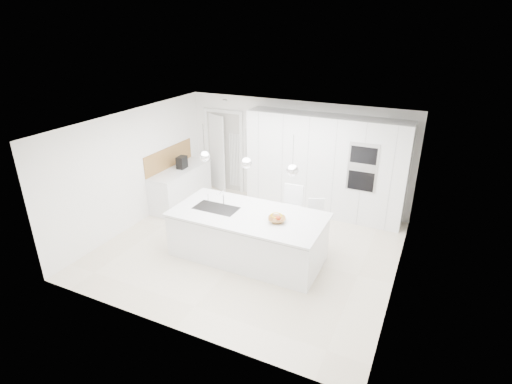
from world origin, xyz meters
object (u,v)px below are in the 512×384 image
at_px(espresso_machine, 182,162).
at_px(bar_stool_right, 313,225).
at_px(fruit_bowl, 277,220).
at_px(bar_stool_left, 290,216).
at_px(island_base, 247,237).

bearing_deg(espresso_machine, bar_stool_right, -15.37).
distance_m(fruit_bowl, bar_stool_left, 0.92).
bearing_deg(fruit_bowl, bar_stool_left, 94.01).
height_order(fruit_bowl, bar_stool_right, bar_stool_right).
height_order(espresso_machine, bar_stool_left, bar_stool_left).
xyz_separation_m(bar_stool_left, bar_stool_right, (0.46, 0.05, -0.11)).
xyz_separation_m(fruit_bowl, bar_stool_right, (0.40, 0.90, -0.44)).
relative_size(fruit_bowl, bar_stool_left, 0.26).
distance_m(island_base, espresso_machine, 3.04).
relative_size(island_base, bar_stool_right, 2.80).
bearing_deg(fruit_bowl, island_base, 178.17).
relative_size(bar_stool_left, bar_stool_right, 1.22).
relative_size(island_base, fruit_bowl, 8.93).
bearing_deg(espresso_machine, bar_stool_left, -17.91).
height_order(fruit_bowl, bar_stool_left, bar_stool_left).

